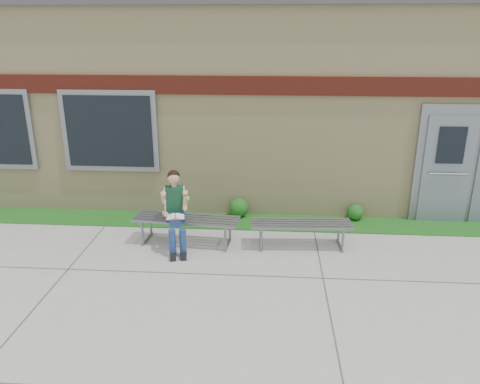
{
  "coord_description": "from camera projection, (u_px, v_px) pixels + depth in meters",
  "views": [
    {
      "loc": [
        0.18,
        -5.86,
        3.6
      ],
      "look_at": [
        -0.36,
        1.7,
        0.94
      ],
      "focal_mm": 35.0,
      "sensor_mm": 36.0,
      "label": 1
    }
  ],
  "objects": [
    {
      "name": "shrub_east",
      "position": [
        355.0,
        212.0,
        9.22
      ],
      "size": [
        0.31,
        0.31,
        0.31
      ],
      "primitive_type": "sphere",
      "color": "#174C14",
      "rests_on": "grass_strip"
    },
    {
      "name": "shrub_mid",
      "position": [
        239.0,
        208.0,
        9.36
      ],
      "size": [
        0.38,
        0.38,
        0.38
      ],
      "primitive_type": "sphere",
      "color": "#174C14",
      "rests_on": "grass_strip"
    },
    {
      "name": "ground",
      "position": [
        256.0,
        293.0,
        6.72
      ],
      "size": [
        80.0,
        80.0,
        0.0
      ],
      "primitive_type": "plane",
      "color": "#9E9E99",
      "rests_on": "ground"
    },
    {
      "name": "grass_strip",
      "position": [
        261.0,
        222.0,
        9.16
      ],
      "size": [
        16.0,
        0.8,
        0.02
      ],
      "primitive_type": "cube",
      "color": "#174C14",
      "rests_on": "ground"
    },
    {
      "name": "bench_left",
      "position": [
        186.0,
        224.0,
        8.18
      ],
      "size": [
        1.88,
        0.69,
        0.48
      ],
      "rotation": [
        0.0,
        0.0,
        -0.1
      ],
      "color": "slate",
      "rests_on": "ground"
    },
    {
      "name": "girl",
      "position": [
        175.0,
        209.0,
        7.88
      ],
      "size": [
        0.52,
        0.83,
        1.36
      ],
      "rotation": [
        0.0,
        0.0,
        0.21
      ],
      "color": "navy",
      "rests_on": "ground"
    },
    {
      "name": "bench_right",
      "position": [
        301.0,
        228.0,
        8.05
      ],
      "size": [
        1.75,
        0.57,
        0.45
      ],
      "rotation": [
        0.0,
        0.0,
        0.05
      ],
      "color": "slate",
      "rests_on": "ground"
    },
    {
      "name": "school_building",
      "position": [
        266.0,
        92.0,
        11.66
      ],
      "size": [
        16.2,
        6.22,
        4.2
      ],
      "color": "beige",
      "rests_on": "ground"
    }
  ]
}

